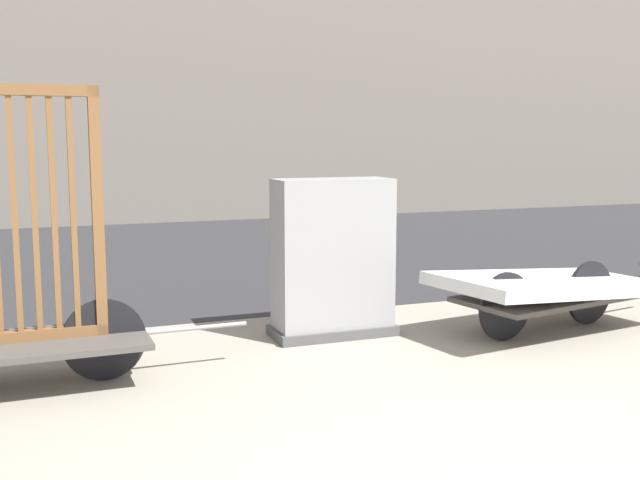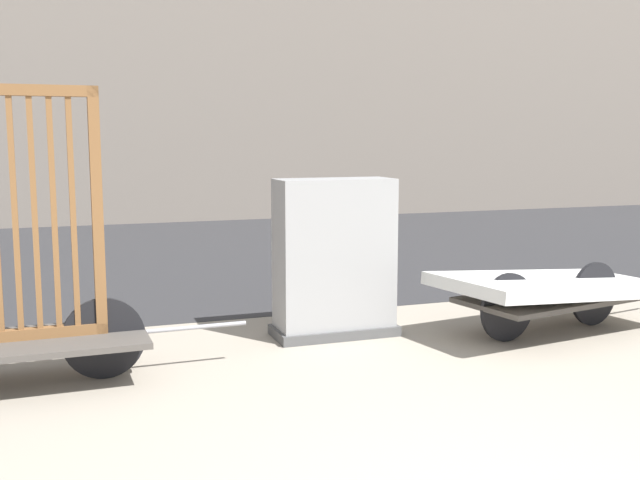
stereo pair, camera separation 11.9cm
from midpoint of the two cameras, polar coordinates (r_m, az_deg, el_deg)
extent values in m
cube|color=#2D2D30|center=(10.51, -9.22, -0.99)|extent=(56.00, 7.83, 0.01)
cube|color=#4C4742|center=(5.18, -21.14, -7.32)|extent=(1.57, 0.79, 0.04)
cylinder|color=black|center=(5.20, -15.52, -7.24)|extent=(0.55, 0.05, 0.55)
cylinder|color=gray|center=(5.28, -8.74, -6.58)|extent=(0.70, 0.04, 0.03)
cube|color=brown|center=(5.16, -21.17, -6.73)|extent=(1.06, 0.09, 0.07)
cube|color=brown|center=(5.02, -22.05, 10.57)|extent=(1.06, 0.09, 0.07)
cube|color=brown|center=(5.05, -15.96, 2.06)|extent=(0.07, 0.07, 1.61)
cube|color=brown|center=(5.03, -21.60, 1.80)|extent=(0.04, 0.05, 1.54)
cube|color=brown|center=(5.03, -20.29, 1.86)|extent=(0.04, 0.05, 1.54)
cube|color=brown|center=(5.03, -18.98, 1.92)|extent=(0.04, 0.05, 1.54)
cube|color=brown|center=(5.04, -17.66, 1.98)|extent=(0.04, 0.05, 1.54)
cube|color=#4C4742|center=(6.45, 17.82, -4.22)|extent=(1.67, 1.05, 0.04)
cylinder|color=black|center=(6.84, 20.63, -3.85)|extent=(0.54, 0.14, 0.55)
cylinder|color=black|center=(6.10, 14.65, -4.98)|extent=(0.54, 0.14, 0.55)
cube|color=silver|center=(6.43, 17.87, -3.26)|extent=(2.15, 1.31, 0.26)
cube|color=#4C4C4C|center=(6.13, 1.65, -6.88)|extent=(1.00, 0.45, 0.08)
cube|color=gray|center=(6.01, 1.67, -1.38)|extent=(0.94, 0.39, 1.27)
camera|label=1|loc=(0.06, -89.37, 0.09)|focal=42.00mm
camera|label=2|loc=(0.06, 90.63, -0.09)|focal=42.00mm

